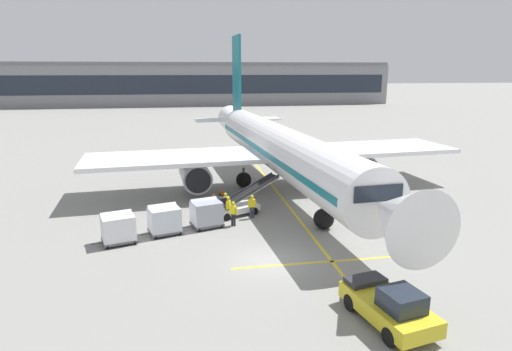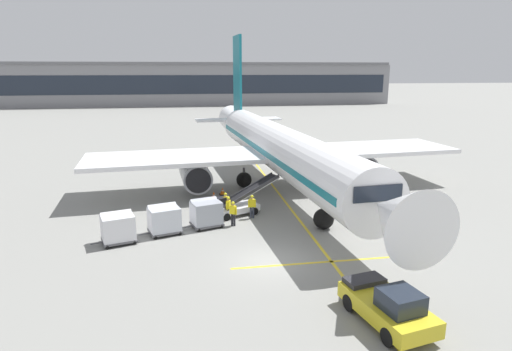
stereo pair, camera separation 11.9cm
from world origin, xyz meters
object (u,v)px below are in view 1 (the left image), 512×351
at_px(belt_loader, 238,204).
at_px(baggage_cart_third, 118,228).
at_px(safety_cone_nose_mark, 222,191).
at_px(baggage_cart_second, 164,219).
at_px(ground_crew_by_carts, 233,212).
at_px(safety_cone_engine_keepout, 214,196).
at_px(pushback_tug, 389,305).
at_px(ground_crew_wingwalker, 252,205).
at_px(baggage_cart_lead, 206,213).
at_px(parked_airplane, 277,148).
at_px(ground_crew_marshaller, 228,207).
at_px(ground_crew_by_loader, 226,203).
at_px(safety_cone_wingtip, 214,202).

distance_m(belt_loader, baggage_cart_third, 9.02).
bearing_deg(safety_cone_nose_mark, belt_loader, -82.40).
xyz_separation_m(baggage_cart_second, ground_crew_by_carts, (4.60, 0.71, -0.00)).
height_order(belt_loader, safety_cone_engine_keepout, belt_loader).
bearing_deg(pushback_tug, ground_crew_wingwalker, 104.36).
distance_m(baggage_cart_lead, ground_crew_wingwalker, 3.55).
distance_m(ground_crew_wingwalker, safety_cone_engine_keepout, 5.68).
height_order(parked_airplane, baggage_cart_lead, parked_airplane).
height_order(ground_crew_marshaller, safety_cone_engine_keepout, ground_crew_marshaller).
distance_m(baggage_cart_second, safety_cone_engine_keepout, 8.07).
bearing_deg(baggage_cart_third, belt_loader, 27.50).
bearing_deg(baggage_cart_lead, belt_loader, 41.72).
bearing_deg(baggage_cart_second, parked_airplane, 45.54).
bearing_deg(ground_crew_by_loader, safety_cone_wingtip, 105.69).
bearing_deg(pushback_tug, safety_cone_nose_mark, 104.20).
bearing_deg(belt_loader, ground_crew_by_carts, -105.48).
bearing_deg(parked_airplane, baggage_cart_third, -138.60).
relative_size(baggage_cart_third, ground_crew_marshaller, 1.62).
bearing_deg(ground_crew_by_loader, ground_crew_by_carts, -82.05).
xyz_separation_m(parked_airplane, baggage_cart_third, (-12.40, -10.93, -2.68)).
relative_size(ground_crew_by_loader, ground_crew_by_carts, 1.00).
xyz_separation_m(parked_airplane, ground_crew_by_loader, (-5.36, -6.89, -2.69)).
bearing_deg(belt_loader, ground_crew_by_loader, -172.34).
bearing_deg(ground_crew_wingwalker, pushback_tug, -75.64).
relative_size(parked_airplane, ground_crew_by_carts, 24.85).
relative_size(ground_crew_by_carts, safety_cone_engine_keepout, 2.59).
bearing_deg(ground_crew_by_loader, safety_cone_engine_keepout, 97.85).
height_order(parked_airplane, baggage_cart_second, parked_airplane).
height_order(baggage_cart_lead, ground_crew_wingwalker, baggage_cart_lead).
bearing_deg(safety_cone_nose_mark, baggage_cart_third, -127.45).
bearing_deg(baggage_cart_third, ground_crew_by_carts, 13.84).
distance_m(ground_crew_by_carts, ground_crew_marshaller, 1.26).
distance_m(baggage_cart_lead, safety_cone_nose_mark, 7.80).
xyz_separation_m(ground_crew_by_carts, safety_cone_nose_mark, (-0.06, 7.70, -0.69)).
height_order(ground_crew_wingwalker, safety_cone_engine_keepout, ground_crew_wingwalker).
xyz_separation_m(pushback_tug, ground_crew_wingwalker, (-3.60, 14.08, 0.17)).
relative_size(baggage_cart_lead, ground_crew_by_carts, 1.62).
distance_m(parked_airplane, safety_cone_wingtip, 8.25).
bearing_deg(belt_loader, pushback_tug, -73.54).
distance_m(baggage_cart_lead, baggage_cart_second, 2.89).
relative_size(pushback_tug, ground_crew_marshaller, 2.71).
xyz_separation_m(baggage_cart_lead, pushback_tug, (6.95, -12.90, -0.17)).
distance_m(parked_airplane, baggage_cart_third, 16.74).
bearing_deg(pushback_tug, ground_crew_by_carts, 111.85).
bearing_deg(belt_loader, baggage_cart_lead, -138.28).
bearing_deg(safety_cone_nose_mark, baggage_cart_lead, -103.21).
distance_m(ground_crew_marshaller, safety_cone_engine_keepout, 5.27).
bearing_deg(baggage_cart_third, ground_crew_by_loader, 29.82).
distance_m(parked_airplane, ground_crew_by_loader, 9.14).
height_order(baggage_cart_lead, safety_cone_nose_mark, baggage_cart_lead).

